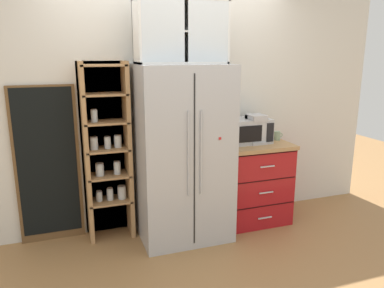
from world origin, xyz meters
TOP-DOWN VIEW (x-y plane):
  - ground_plane at (0.00, 0.00)m, footprint 10.62×10.62m
  - wall_back_cream at (0.00, 0.40)m, footprint 4.92×0.10m
  - refrigerator at (0.00, 0.00)m, footprint 0.88×0.72m
  - pantry_shelf_column at (-0.70, 0.27)m, footprint 0.48×0.31m
  - counter_cabinet at (0.84, 0.07)m, footprint 0.74×0.59m
  - microwave at (0.78, 0.12)m, footprint 0.44×0.33m
  - coffee_maker at (0.84, 0.08)m, footprint 0.17×0.20m
  - mug_sage at (1.14, 0.12)m, footprint 0.11×0.07m
  - mug_red at (0.84, 0.06)m, footprint 0.11×0.08m
  - bottle_green at (0.84, 0.12)m, footprint 0.07×0.07m
  - upper_cabinet at (0.00, 0.05)m, footprint 0.84×0.32m
  - chalkboard_menu at (-1.26, 0.33)m, footprint 0.60×0.04m

SIDE VIEW (x-z plane):
  - ground_plane at x=0.00m, z-range 0.00..0.00m
  - counter_cabinet at x=0.84m, z-range 0.00..0.89m
  - chalkboard_menu at x=-1.26m, z-range 0.00..1.55m
  - refrigerator at x=0.00m, z-range 0.00..1.73m
  - pantry_shelf_column at x=-0.70m, z-range 0.01..1.77m
  - mug_red at x=0.84m, z-range 0.89..0.97m
  - mug_sage at x=1.14m, z-range 0.89..0.98m
  - bottle_green at x=0.84m, z-range 0.87..1.13m
  - microwave at x=0.78m, z-range 0.89..1.15m
  - coffee_maker at x=0.84m, z-range 0.89..1.20m
  - wall_back_cream at x=0.00m, z-range 0.00..2.55m
  - upper_cabinet at x=0.00m, z-range 1.73..2.30m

